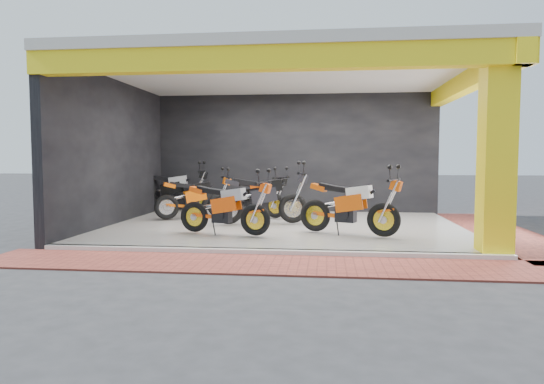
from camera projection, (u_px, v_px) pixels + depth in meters
The scene contains 17 objects.
ground at pixel (275, 245), 9.25m from camera, with size 80.00×80.00×0.00m, color #2D2D30.
showroom_floor at pixel (284, 227), 11.23m from camera, with size 8.00×6.00×0.10m, color silver.
showroom_ceiling at pixel (285, 72), 10.98m from camera, with size 8.40×6.40×0.20m, color beige.
back_wall at pixel (294, 155), 14.18m from camera, with size 8.20×0.20×3.50m, color black.
left_wall at pixel (114, 154), 11.58m from camera, with size 0.20×6.20×3.50m, color black.
corner_column at pixel (497, 152), 7.96m from camera, with size 0.50×0.50×3.50m, color yellow.
header_beam_front at pixel (269, 59), 8.03m from camera, with size 8.40×0.30×0.40m, color yellow.
header_beam_right at pixel (467, 82), 10.55m from camera, with size 0.30×6.40×0.40m, color yellow.
floor_kerb at pixel (269, 252), 8.24m from camera, with size 8.00×0.20×0.10m, color silver.
paver_front at pixel (263, 264), 7.47m from camera, with size 9.00×1.40×0.03m, color #9A4032.
paver_right at pixel (501, 232), 10.69m from camera, with size 1.40×7.00×0.03m, color #9A4032.
moto_hero at pixel (384, 203), 9.35m from camera, with size 2.23×0.83×1.36m, color #DA5209, non-canonical shape.
moto_row_a at pixel (255, 204), 9.52m from camera, with size 2.10×0.78×1.29m, color #FF540A, non-canonical shape.
moto_row_b at pixel (293, 194), 11.34m from camera, with size 2.33×0.86×1.42m, color black, non-canonical shape.
moto_row_c at pixel (275, 194), 12.31m from camera, with size 2.09×0.77×1.28m, color black, non-canonical shape.
moto_row_d at pixel (219, 194), 12.50m from camera, with size 2.06×0.76×1.26m, color #E65C09, non-canonical shape.
moto_row_e at pixel (196, 187), 13.97m from camera, with size 2.31×0.85×1.41m, color black, non-canonical shape.
Camera 1 is at (0.98, -9.11, 1.65)m, focal length 32.00 mm.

